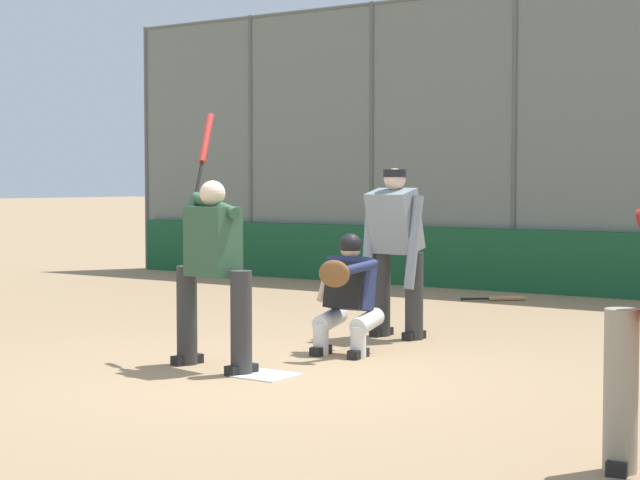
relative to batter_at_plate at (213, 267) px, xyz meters
name	(u,v)px	position (x,y,z in m)	size (l,w,h in m)	color
ground_plane	(267,376)	(-0.57, 0.01, -0.86)	(160.00, 160.00, 0.00)	#9E7F5B
home_plate_marker	(267,375)	(-0.57, 0.01, -0.85)	(0.43, 0.43, 0.01)	white
backstop_fence	(596,131)	(-0.57, -7.39, 1.40)	(16.84, 0.08, 4.35)	#515651
padding_wall	(591,264)	(-0.57, -7.29, -0.41)	(16.42, 0.18, 0.89)	#19512D
bleachers_beyond	(636,243)	(-0.22, -10.25, -0.27)	(11.73, 3.05, 1.80)	slate
batter_at_plate	(213,267)	(0.00, 0.00, 0.00)	(0.94, 0.77, 2.18)	#333333
catcher_behind_plate	(347,292)	(-0.50, -1.28, -0.29)	(0.60, 0.71, 1.10)	silver
umpire_home	(395,247)	(-0.35, -2.40, 0.05)	(0.69, 0.45, 1.70)	#333333
spare_bat_near_backstop	(502,298)	(0.21, -6.11, -0.83)	(0.67, 0.63, 0.07)	black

